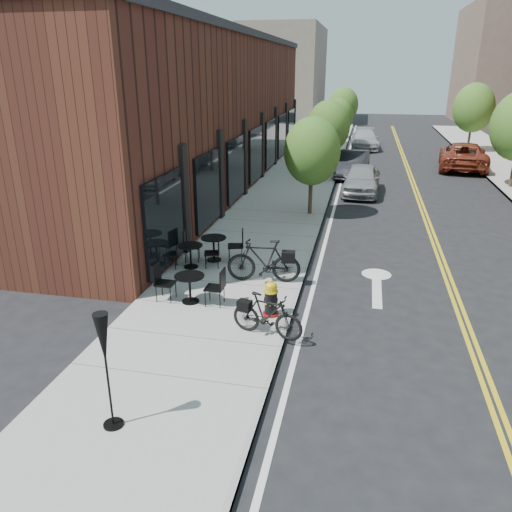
# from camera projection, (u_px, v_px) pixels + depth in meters

# --- Properties ---
(ground) EXTENTS (120.00, 120.00, 0.00)m
(ground) POSITION_uv_depth(u_px,v_px,m) (292.00, 319.00, 11.90)
(ground) COLOR black
(ground) RESTS_ON ground
(sidewalk_near) EXTENTS (4.00, 70.00, 0.12)m
(sidewalk_near) POSITION_uv_depth(u_px,v_px,m) (280.00, 206.00, 21.43)
(sidewalk_near) COLOR #9E9B93
(sidewalk_near) RESTS_ON ground
(building_near) EXTENTS (5.00, 28.00, 7.00)m
(building_near) POSITION_uv_depth(u_px,v_px,m) (205.00, 114.00, 24.77)
(building_near) COLOR #421D15
(building_near) RESTS_ON ground
(bg_building_left) EXTENTS (8.00, 14.00, 10.00)m
(bg_building_left) POSITION_uv_depth(u_px,v_px,m) (285.00, 75.00, 55.64)
(bg_building_left) COLOR #726656
(bg_building_left) RESTS_ON ground
(tree_near_a) EXTENTS (2.20, 2.20, 3.81)m
(tree_near_a) POSITION_uv_depth(u_px,v_px,m) (312.00, 151.00, 19.34)
(tree_near_a) COLOR #382B1E
(tree_near_a) RESTS_ON sidewalk_near
(tree_near_b) EXTENTS (2.30, 2.30, 3.98)m
(tree_near_b) POSITION_uv_depth(u_px,v_px,m) (328.00, 127.00, 26.62)
(tree_near_b) COLOR #382B1E
(tree_near_b) RESTS_ON sidewalk_near
(tree_near_c) EXTENTS (2.10, 2.10, 3.67)m
(tree_near_c) POSITION_uv_depth(u_px,v_px,m) (337.00, 117.00, 34.00)
(tree_near_c) COLOR #382B1E
(tree_near_c) RESTS_ON sidewalk_near
(tree_near_d) EXTENTS (2.40, 2.40, 4.11)m
(tree_near_d) POSITION_uv_depth(u_px,v_px,m) (344.00, 105.00, 41.23)
(tree_near_d) COLOR #382B1E
(tree_near_d) RESTS_ON sidewalk_near
(tree_far_c) EXTENTS (2.80, 2.80, 4.62)m
(tree_far_c) POSITION_uv_depth(u_px,v_px,m) (474.00, 108.00, 34.74)
(tree_far_c) COLOR #382B1E
(tree_far_c) RESTS_ON sidewalk_far
(fire_hydrant) EXTENTS (0.40, 0.40, 0.88)m
(fire_hydrant) POSITION_uv_depth(u_px,v_px,m) (271.00, 299.00, 11.72)
(fire_hydrant) COLOR maroon
(fire_hydrant) RESTS_ON sidewalk_near
(bicycle_left) EXTENTS (2.06, 0.77, 1.21)m
(bicycle_left) POSITION_uv_depth(u_px,v_px,m) (264.00, 261.00, 13.52)
(bicycle_left) COLOR black
(bicycle_left) RESTS_ON sidewalk_near
(bicycle_right) EXTENTS (1.71, 0.83, 0.99)m
(bicycle_right) POSITION_uv_depth(u_px,v_px,m) (267.00, 315.00, 10.76)
(bicycle_right) COLOR black
(bicycle_right) RESTS_ON sidewalk_near
(bistro_set_a) EXTENTS (1.72, 0.75, 0.93)m
(bistro_set_a) POSITION_uv_depth(u_px,v_px,m) (190.00, 285.00, 12.36)
(bistro_set_a) COLOR black
(bistro_set_a) RESTS_ON sidewalk_near
(bistro_set_b) EXTENTS (1.71, 0.89, 0.90)m
(bistro_set_b) POSITION_uv_depth(u_px,v_px,m) (190.00, 253.00, 14.55)
(bistro_set_b) COLOR black
(bistro_set_b) RESTS_ON sidewalk_near
(bistro_set_c) EXTENTS (1.82, 0.93, 0.96)m
(bistro_set_c) POSITION_uv_depth(u_px,v_px,m) (214.00, 245.00, 15.08)
(bistro_set_c) COLOR black
(bistro_set_c) RESTS_ON sidewalk_near
(patio_umbrella) EXTENTS (0.33, 0.33, 2.04)m
(patio_umbrella) POSITION_uv_depth(u_px,v_px,m) (104.00, 347.00, 7.67)
(patio_umbrella) COLOR black
(patio_umbrella) RESTS_ON sidewalk_near
(parked_car_a) EXTENTS (1.80, 4.14, 1.39)m
(parked_car_a) POSITION_uv_depth(u_px,v_px,m) (361.00, 179.00, 23.62)
(parked_car_a) COLOR gray
(parked_car_a) RESTS_ON ground
(parked_car_b) EXTENTS (1.85, 4.34, 1.39)m
(parked_car_b) POSITION_uv_depth(u_px,v_px,m) (353.00, 164.00, 27.39)
(parked_car_b) COLOR black
(parked_car_b) RESTS_ON ground
(parked_car_c) EXTENTS (2.23, 4.86, 1.38)m
(parked_car_c) POSITION_uv_depth(u_px,v_px,m) (365.00, 139.00, 37.10)
(parked_car_c) COLOR #B1B2B6
(parked_car_c) RESTS_ON ground
(parked_car_far) EXTENTS (3.26, 5.92, 1.57)m
(parked_car_far) POSITION_uv_depth(u_px,v_px,m) (463.00, 156.00, 29.50)
(parked_car_far) COLOR maroon
(parked_car_far) RESTS_ON ground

